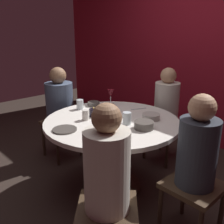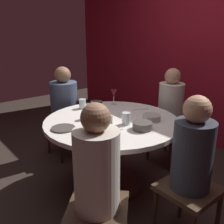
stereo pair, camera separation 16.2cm
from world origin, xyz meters
name	(u,v)px [view 1 (the left image)]	position (x,y,z in m)	size (l,w,h in m)	color
ground_plane	(112,186)	(0.00, 0.00, 0.00)	(8.00, 8.00, 0.00)	#2D231E
back_wall	(208,50)	(0.00, 1.77, 1.30)	(6.00, 0.10, 2.60)	maroon
dining_table	(112,135)	(0.00, 0.00, 0.59)	(1.31, 1.31, 0.74)	silver
seated_diner_left	(60,103)	(-0.94, 0.00, 0.71)	(0.40, 0.40, 1.15)	#3F2D1E
seated_diner_back	(166,105)	(0.00, 0.89, 0.71)	(0.40, 0.40, 1.16)	#3F2D1E
seated_diner_right	(197,154)	(0.91, 0.00, 0.72)	(0.40, 0.40, 1.17)	#3F2D1E
seated_diner_front_right	(107,173)	(0.67, -0.67, 0.73)	(0.57, 0.57, 1.19)	#3F2D1E
candle_holder	(94,113)	(-0.20, -0.06, 0.78)	(0.09, 0.09, 0.10)	black
wine_glass	(111,94)	(-0.39, 0.35, 0.87)	(0.08, 0.08, 0.18)	silver
dinner_plate	(65,130)	(-0.09, -0.48, 0.75)	(0.21, 0.21, 0.01)	#4C4742
cell_phone	(94,129)	(0.08, -0.29, 0.75)	(0.07, 0.14, 0.01)	black
bowl_serving_large	(144,125)	(0.36, 0.05, 0.78)	(0.17, 0.17, 0.07)	#4C4742
bowl_salad_center	(151,117)	(0.25, 0.29, 0.77)	(0.17, 0.17, 0.06)	#B2ADA3
bowl_small_white	(94,104)	(-0.49, 0.17, 0.77)	(0.14, 0.14, 0.05)	#4C4742
cup_near_candle	(110,121)	(0.10, -0.12, 0.79)	(0.07, 0.07, 0.10)	#B2ADA3
cup_by_left_diner	(80,104)	(-0.49, -0.02, 0.80)	(0.07, 0.07, 0.11)	silver
cup_by_right_diner	(127,118)	(0.18, 0.02, 0.80)	(0.08, 0.08, 0.11)	silver
cup_center_front	(85,115)	(-0.17, -0.19, 0.79)	(0.07, 0.07, 0.10)	silver
fork_near_plate	(139,109)	(-0.05, 0.45, 0.75)	(0.02, 0.18, 0.01)	#B7B7BC
knife_near_plate	(118,132)	(0.26, -0.17, 0.75)	(0.02, 0.18, 0.01)	#B7B7BC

